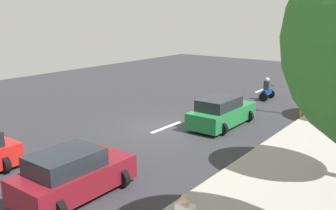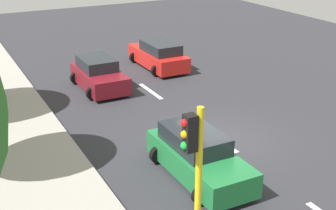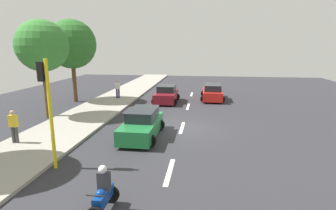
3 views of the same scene
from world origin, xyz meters
TOP-DOWN VIEW (x-y plane):
  - ground_plane at (0.00, 0.00)m, footprint 40.00×60.00m
  - sidewalk at (7.00, 0.00)m, footprint 4.00×60.00m
  - lane_stripe_far_north at (0.00, -12.00)m, footprint 0.20×2.40m
  - lane_stripe_north at (0.00, -6.00)m, footprint 0.20×2.40m
  - lane_stripe_mid at (0.00, 0.00)m, footprint 0.20×2.40m
  - lane_stripe_south at (0.00, 6.00)m, footprint 0.20×2.40m
  - car_red at (-2.07, -9.29)m, footprint 2.18×4.38m
  - car_maroon at (2.07, -7.53)m, footprint 2.22×3.82m
  - car_green at (2.08, 1.91)m, footprint 2.14×4.30m
  - motorcycle at (1.61, 8.96)m, footprint 0.60×1.30m
  - pedestrian_near_signal at (8.16, 4.13)m, footprint 0.40×0.24m
  - pedestrian_by_tree at (6.84, -8.29)m, footprint 0.40×0.24m
  - traffic_light_corner at (4.85, 6.27)m, footprint 0.49×0.24m
  - street_tree_south at (9.62, -1.21)m, footprint 3.48×3.48m
  - street_tree_north at (10.34, -6.75)m, footprint 4.28×4.28m

SIDE VIEW (x-z plane):
  - ground_plane at x=0.00m, z-range -0.10..0.00m
  - lane_stripe_far_north at x=0.00m, z-range 0.00..0.01m
  - lane_stripe_north at x=0.00m, z-range 0.00..0.01m
  - lane_stripe_mid at x=0.00m, z-range 0.00..0.01m
  - lane_stripe_south at x=0.00m, z-range 0.00..0.01m
  - sidewalk at x=7.00m, z-range 0.00..0.15m
  - motorcycle at x=1.61m, z-range -0.12..1.41m
  - car_maroon at x=2.07m, z-range -0.05..1.47m
  - car_green at x=2.08m, z-range -0.05..1.47m
  - car_red at x=-2.07m, z-range -0.05..1.47m
  - pedestrian_near_signal at x=8.16m, z-range 0.21..1.90m
  - pedestrian_by_tree at x=6.84m, z-range 0.21..1.90m
  - traffic_light_corner at x=4.85m, z-range 0.68..5.18m
  - street_tree_south at x=9.62m, z-range 1.59..8.33m
  - street_tree_north at x=10.34m, z-range 1.49..8.78m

